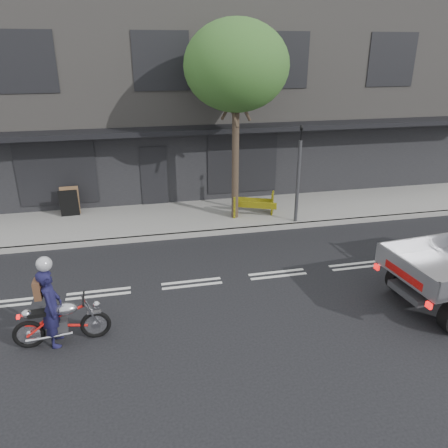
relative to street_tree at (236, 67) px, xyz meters
The scene contains 10 objects.
ground 7.09m from the street_tree, 117.65° to the right, with size 80.00×80.00×0.00m, color black.
sidewalk 5.67m from the street_tree, 167.20° to the left, with size 32.00×3.20×0.15m, color gray.
kerb 5.75m from the street_tree, 153.43° to the right, with size 32.00×0.20×0.15m, color gray.
building_main 7.54m from the street_tree, 107.22° to the left, with size 26.00×10.00×8.00m, color slate.
street_tree is the anchor object (origin of this frame).
traffic_light_pole 4.23m from the street_tree, 23.03° to the right, with size 0.12×0.12×3.50m.
motorcycle 9.31m from the street_tree, 130.69° to the right, with size 1.99×0.58×1.02m.
rider 9.22m from the street_tree, 131.49° to the right, with size 0.63×0.42×1.74m, color #17153C.
construction_barrier 4.77m from the street_tree, 11.71° to the right, with size 1.49×0.60×0.84m, color yellow, non-canonical shape.
sandwich_board 7.53m from the street_tree, 167.52° to the left, with size 0.65×0.43×1.03m, color black, non-canonical shape.
Camera 1 is at (-1.34, -10.13, 5.83)m, focal length 35.00 mm.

